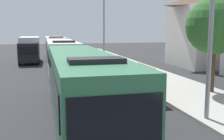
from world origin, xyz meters
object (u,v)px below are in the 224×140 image
object	(u,v)px
bus_second_in_line	(62,56)
box_truck_oncoming	(30,49)
bus_lead	(81,83)
bus_middle	(55,47)
streetlamp_mid	(104,18)
white_suv	(134,80)
roadside_tree	(215,26)

from	to	relation	value
bus_second_in_line	box_truck_oncoming	bearing A→B (deg)	108.32
bus_lead	bus_middle	bearing A→B (deg)	90.00
bus_middle	streetlamp_mid	size ratio (longest dim) A/B	1.36
bus_middle	bus_second_in_line	bearing A→B (deg)	-90.00
bus_lead	white_suv	bearing A→B (deg)	43.61
box_truck_oncoming	streetlamp_mid	bearing A→B (deg)	-23.51
bus_lead	white_suv	size ratio (longest dim) A/B	2.47
streetlamp_mid	roadside_tree	xyz separation A→B (m)	(3.35, -16.71, -1.11)
bus_second_in_line	roadside_tree	xyz separation A→B (m)	(8.75, -10.52, 2.60)
bus_second_in_line	white_suv	size ratio (longest dim) A/B	2.29
white_suv	box_truck_oncoming	world-z (taller)	box_truck_oncoming
white_suv	streetlamp_mid	distance (m)	16.93
bus_lead	bus_second_in_line	xyz separation A→B (m)	(-0.00, 13.60, -0.00)
box_truck_oncoming	streetlamp_mid	size ratio (longest dim) A/B	0.82
bus_middle	white_suv	bearing A→B (deg)	-81.10
bus_second_in_line	bus_middle	bearing A→B (deg)	90.00
bus_lead	bus_second_in_line	bearing A→B (deg)	90.00
bus_middle	roadside_tree	distance (m)	25.73
bus_lead	bus_middle	xyz separation A→B (m)	(-0.00, 27.14, -0.00)
bus_second_in_line	box_truck_oncoming	distance (m)	10.51
white_suv	box_truck_oncoming	bearing A→B (deg)	109.24
white_suv	roadside_tree	world-z (taller)	roadside_tree
bus_second_in_line	bus_lead	bearing A→B (deg)	-90.00
bus_second_in_line	box_truck_oncoming	xyz separation A→B (m)	(-3.30, 9.97, 0.01)
box_truck_oncoming	roadside_tree	size ratio (longest dim) A/B	1.21
bus_second_in_line	bus_middle	size ratio (longest dim) A/B	0.95
white_suv	roadside_tree	size ratio (longest dim) A/B	0.84
roadside_tree	bus_second_in_line	bearing A→B (deg)	129.75
bus_second_in_line	streetlamp_mid	size ratio (longest dim) A/B	1.30
streetlamp_mid	roadside_tree	distance (m)	17.08
bus_lead	bus_second_in_line	distance (m)	13.60
streetlamp_mid	box_truck_oncoming	bearing A→B (deg)	156.49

